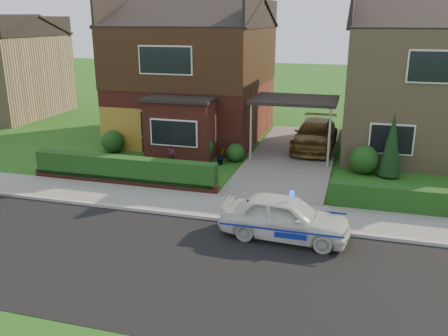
% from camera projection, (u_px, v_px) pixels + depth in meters
% --- Properties ---
extents(ground, '(120.00, 120.00, 0.00)m').
position_uv_depth(ground, '(232.00, 273.00, 12.08)').
color(ground, '#165316').
rests_on(ground, ground).
extents(road, '(60.00, 6.00, 0.02)m').
position_uv_depth(road, '(232.00, 273.00, 12.08)').
color(road, black).
rests_on(road, ground).
extents(kerb, '(60.00, 0.16, 0.12)m').
position_uv_depth(kerb, '(257.00, 223.00, 14.86)').
color(kerb, '#9E9993').
rests_on(kerb, ground).
extents(sidewalk, '(60.00, 2.00, 0.10)m').
position_uv_depth(sidewalk, '(263.00, 211.00, 15.82)').
color(sidewalk, slate).
rests_on(sidewalk, ground).
extents(driveway, '(3.80, 12.00, 0.12)m').
position_uv_depth(driveway, '(292.00, 156.00, 22.15)').
color(driveway, '#666059').
rests_on(driveway, ground).
extents(house_left, '(7.50, 9.53, 7.25)m').
position_uv_depth(house_left, '(195.00, 66.00, 25.19)').
color(house_left, maroon).
rests_on(house_left, ground).
extents(house_right, '(7.50, 8.06, 7.25)m').
position_uv_depth(house_right, '(427.00, 75.00, 22.30)').
color(house_right, '#967D5C').
rests_on(house_right, ground).
extents(carport_link, '(3.80, 3.00, 2.77)m').
position_uv_depth(carport_link, '(295.00, 101.00, 21.33)').
color(carport_link, black).
rests_on(carport_link, ground).
extents(garage_door, '(2.20, 0.10, 2.10)m').
position_uv_depth(garage_door, '(121.00, 129.00, 23.05)').
color(garage_door, olive).
rests_on(garage_door, ground).
extents(dwarf_wall, '(7.70, 0.25, 0.36)m').
position_uv_depth(dwarf_wall, '(123.00, 181.00, 18.40)').
color(dwarf_wall, maroon).
rests_on(dwarf_wall, ground).
extents(hedge_left, '(7.50, 0.55, 0.90)m').
position_uv_depth(hedge_left, '(125.00, 184.00, 18.59)').
color(hedge_left, '#113514').
rests_on(hedge_left, ground).
extents(hedge_right, '(7.50, 0.55, 0.80)m').
position_uv_depth(hedge_right, '(445.00, 217.00, 15.47)').
color(hedge_right, '#113514').
rests_on(hedge_right, ground).
extents(shrub_left_far, '(1.08, 1.08, 1.08)m').
position_uv_depth(shrub_left_far, '(112.00, 141.00, 22.85)').
color(shrub_left_far, '#113514').
rests_on(shrub_left_far, ground).
extents(shrub_left_mid, '(1.32, 1.32, 1.32)m').
position_uv_depth(shrub_left_mid, '(199.00, 147.00, 21.45)').
color(shrub_left_mid, '#113514').
rests_on(shrub_left_mid, ground).
extents(shrub_left_near, '(0.84, 0.84, 0.84)m').
position_uv_depth(shrub_left_near, '(235.00, 153.00, 21.38)').
color(shrub_left_near, '#113514').
rests_on(shrub_left_near, ground).
extents(shrub_right_near, '(1.20, 1.20, 1.20)m').
position_uv_depth(shrub_right_near, '(364.00, 160.00, 19.69)').
color(shrub_right_near, '#113514').
rests_on(shrub_right_near, ground).
extents(conifer_a, '(0.90, 0.90, 2.60)m').
position_uv_depth(conifer_a, '(392.00, 146.00, 19.03)').
color(conifer_a, black).
rests_on(conifer_a, ground).
extents(neighbour_left, '(6.50, 7.00, 5.20)m').
position_uv_depth(neighbour_left, '(2.00, 76.00, 31.19)').
color(neighbour_left, '#967D5C').
rests_on(neighbour_left, ground).
extents(police_car, '(3.48, 3.88, 1.45)m').
position_uv_depth(police_car, '(285.00, 218.00, 13.83)').
color(police_car, silver).
rests_on(police_car, ground).
extents(driveway_car, '(2.02, 4.76, 1.37)m').
position_uv_depth(driveway_car, '(315.00, 135.00, 23.01)').
color(driveway_car, brown).
rests_on(driveway_car, driveway).
extents(potted_plant_a, '(0.38, 0.26, 0.71)m').
position_uv_depth(potted_plant_a, '(162.00, 174.00, 18.64)').
color(potted_plant_a, gray).
rests_on(potted_plant_a, ground).
extents(potted_plant_b, '(0.51, 0.49, 0.73)m').
position_uv_depth(potted_plant_b, '(221.00, 156.00, 20.98)').
color(potted_plant_b, gray).
rests_on(potted_plant_b, ground).
extents(potted_plant_c, '(0.51, 0.51, 0.83)m').
position_uv_depth(potted_plant_c, '(172.00, 159.00, 20.46)').
color(potted_plant_c, gray).
rests_on(potted_plant_c, ground).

